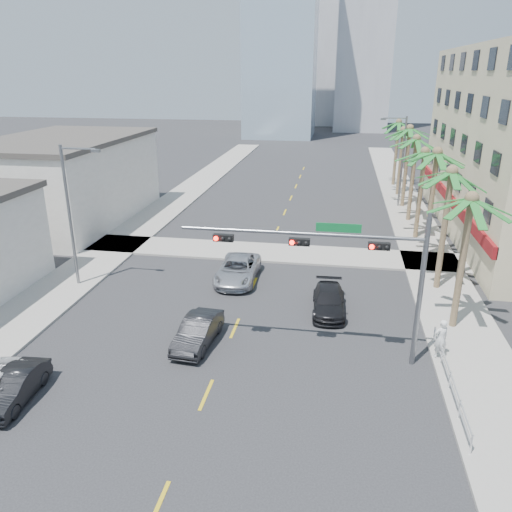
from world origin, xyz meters
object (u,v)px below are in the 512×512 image
Objects in this scene: car_lane_right at (329,301)px; car_lane_center at (238,270)px; car_lane_left at (198,332)px; traffic_signal_mast at (350,260)px; car_parked_mid at (14,387)px; pedestrian at (441,339)px.

car_lane_center is at bearing 146.95° from car_lane_right.
car_lane_left is at bearing -92.90° from car_lane_center.
car_lane_center is 1.20× the size of car_lane_right.
car_parked_mid is at bearing -157.41° from traffic_signal_mast.
traffic_signal_mast is 2.04× the size of car_lane_center.
car_lane_right is (6.09, -3.63, -0.10)m from car_lane_center.
car_lane_center is at bearing 61.35° from car_parked_mid.
car_lane_left is at bearing -21.51° from pedestrian.
car_parked_mid is at bearing -132.98° from car_lane_left.
traffic_signal_mast is 5.64× the size of pedestrian.
car_parked_mid is at bearing -142.50° from car_lane_right.
car_lane_center reaches higher than car_lane_left.
traffic_signal_mast is 2.45× the size of car_lane_right.
car_lane_center is at bearing -58.62° from pedestrian.
car_lane_left reaches higher than car_parked_mid.
car_lane_left is at bearing 38.90° from car_parked_mid.
pedestrian reaches higher than car_parked_mid.
car_parked_mid is 0.92× the size of car_lane_left.
car_lane_right is (-0.86, 4.94, -4.40)m from traffic_signal_mast.
car_lane_right is at bearing 41.31° from car_lane_left.
pedestrian is (4.52, 0.63, -3.93)m from traffic_signal_mast.
traffic_signal_mast is at bearing 18.94° from car_parked_mid.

